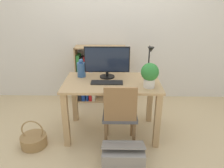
% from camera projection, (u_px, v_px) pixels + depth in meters
% --- Properties ---
extents(ground_plane, '(10.00, 10.00, 0.00)m').
position_uv_depth(ground_plane, '(112.00, 132.00, 2.98)').
color(ground_plane, '#CCB284').
extents(wall_back, '(8.00, 0.05, 2.60)m').
position_uv_depth(wall_back, '(113.00, 24.00, 3.60)').
color(wall_back, silver).
rests_on(wall_back, ground_plane).
extents(desk, '(1.19, 0.71, 0.74)m').
position_uv_depth(desk, '(112.00, 92.00, 2.76)').
color(desk, tan).
rests_on(desk, ground_plane).
extents(monitor, '(0.58, 0.19, 0.40)m').
position_uv_depth(monitor, '(107.00, 61.00, 2.78)').
color(monitor, black).
rests_on(monitor, desk).
extents(keyboard, '(0.39, 0.13, 0.02)m').
position_uv_depth(keyboard, '(107.00, 83.00, 2.66)').
color(keyboard, black).
rests_on(keyboard, desk).
extents(vase, '(0.11, 0.11, 0.24)m').
position_uv_depth(vase, '(81.00, 69.00, 2.84)').
color(vase, '#33598C').
rests_on(vase, desk).
extents(desk_lamp, '(0.10, 0.19, 0.43)m').
position_uv_depth(desk_lamp, '(150.00, 60.00, 2.65)').
color(desk_lamp, black).
rests_on(desk_lamp, desk).
extents(potted_plant, '(0.21, 0.21, 0.29)m').
position_uv_depth(potted_plant, '(150.00, 74.00, 2.48)').
color(potted_plant, silver).
rests_on(potted_plant, desk).
extents(chair, '(0.40, 0.40, 0.84)m').
position_uv_depth(chair, '(120.00, 113.00, 2.53)').
color(chair, '#4C4C51').
rests_on(chair, ground_plane).
extents(bookshelf, '(0.83, 0.28, 0.96)m').
position_uv_depth(bookshelf, '(92.00, 77.00, 3.77)').
color(bookshelf, tan).
rests_on(bookshelf, ground_plane).
extents(basket, '(0.31, 0.31, 0.35)m').
position_uv_depth(basket, '(34.00, 140.00, 2.68)').
color(basket, '#997547').
rests_on(basket, ground_plane).
extents(storage_box, '(0.45, 0.33, 0.30)m').
position_uv_depth(storage_box, '(123.00, 157.00, 2.32)').
color(storage_box, gray).
rests_on(storage_box, ground_plane).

